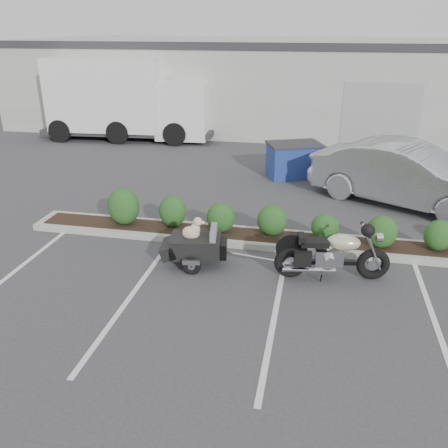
% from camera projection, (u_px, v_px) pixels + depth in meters
% --- Properties ---
extents(ground, '(90.00, 90.00, 0.00)m').
position_uv_depth(ground, '(217.00, 286.00, 9.18)').
color(ground, '#38383A').
rests_on(ground, ground).
extents(planter_kerb, '(12.00, 1.00, 0.15)m').
position_uv_depth(planter_kerb, '(280.00, 240.00, 10.95)').
color(planter_kerb, '#9E9E93').
rests_on(planter_kerb, ground).
extents(building, '(26.00, 10.00, 4.00)m').
position_uv_depth(building, '(289.00, 82.00, 23.73)').
color(building, '#9EA099').
rests_on(building, ground).
extents(motorcycle, '(2.27, 0.89, 1.31)m').
position_uv_depth(motorcycle, '(332.00, 255.00, 9.27)').
color(motorcycle, black).
rests_on(motorcycle, ground).
extents(pet_trailer, '(1.84, 1.04, 1.08)m').
position_uv_depth(pet_trailer, '(195.00, 245.00, 9.83)').
color(pet_trailer, black).
rests_on(pet_trailer, ground).
extents(sedan, '(5.44, 4.02, 1.71)m').
position_uv_depth(sedan, '(407.00, 175.00, 13.01)').
color(sedan, '#B9BAC1').
rests_on(sedan, ground).
extents(dumpster, '(2.01, 1.72, 1.12)m').
position_uv_depth(dumpster, '(294.00, 160.00, 15.55)').
color(dumpster, navy).
rests_on(dumpster, ground).
extents(delivery_truck, '(7.57, 3.04, 3.39)m').
position_uv_depth(delivery_truck, '(129.00, 100.00, 20.44)').
color(delivery_truck, silver).
rests_on(delivery_truck, ground).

